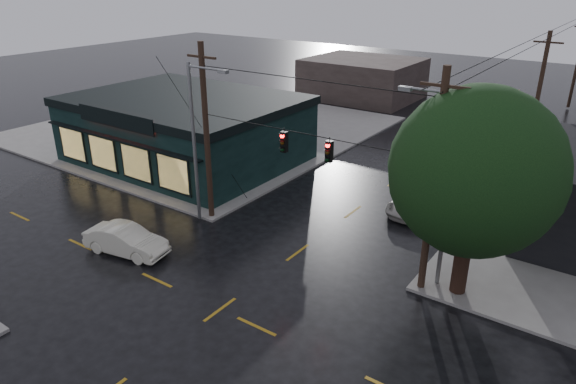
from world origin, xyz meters
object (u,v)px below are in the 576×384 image
Objects in this scene: corner_tree at (475,172)px; utility_pole_ne at (420,289)px; utility_pole_nw at (212,217)px; suv_silver at (417,202)px; sedan_cream at (126,240)px.

utility_pole_ne is at bearing -157.83° from corner_tree.
utility_pole_nw is 12.36m from suv_silver.
utility_pole_ne is at bearing 0.00° from utility_pole_nw.
corner_tree is 6.12m from utility_pole_ne.
utility_pole_ne is 2.10× the size of suv_silver.
sedan_cream is at bearing -157.78° from corner_tree.
utility_pole_nw is 2.26× the size of sedan_cream.
corner_tree is 1.94× the size of suv_silver.
sedan_cream is at bearing -157.78° from utility_pole_ne.
utility_pole_nw and utility_pole_ne have the same top height.
utility_pole_nw reaches higher than sedan_cream.
corner_tree reaches higher than sedan_cream.
sedan_cream is (-13.72, -5.61, 0.74)m from utility_pole_ne.
utility_pole_ne reaches higher than suv_silver.
utility_pole_nw is at bearing -177.61° from corner_tree.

